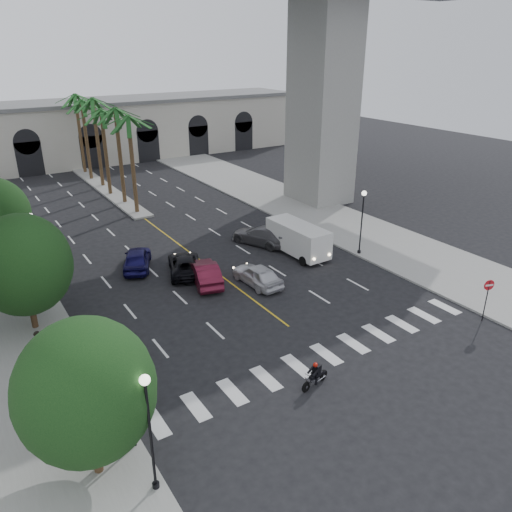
# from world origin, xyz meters

# --- Properties ---
(ground) EXTENTS (140.00, 140.00, 0.00)m
(ground) POSITION_xyz_m (0.00, 0.00, 0.00)
(ground) COLOR black
(ground) RESTS_ON ground
(sidewalk_right) EXTENTS (8.00, 100.00, 0.15)m
(sidewalk_right) POSITION_xyz_m (15.00, 15.00, 0.07)
(sidewalk_right) COLOR gray
(sidewalk_right) RESTS_ON ground
(median) EXTENTS (2.00, 24.00, 0.20)m
(median) POSITION_xyz_m (0.00, 38.00, 0.10)
(median) COLOR gray
(median) RESTS_ON ground
(pier_building) EXTENTS (71.00, 10.50, 8.50)m
(pier_building) POSITION_xyz_m (0.00, 55.00, 4.27)
(pier_building) COLOR beige
(pier_building) RESTS_ON ground
(bridge) EXTENTS (75.00, 13.00, 26.00)m
(bridge) POSITION_xyz_m (3.42, 22.00, 18.51)
(bridge) COLOR gray
(bridge) RESTS_ON ground
(palm_a) EXTENTS (3.20, 3.20, 10.30)m
(palm_a) POSITION_xyz_m (0.00, 28.00, 9.10)
(palm_a) COLOR #47331E
(palm_a) RESTS_ON ground
(palm_b) EXTENTS (3.20, 3.20, 10.60)m
(palm_b) POSITION_xyz_m (0.10, 32.00, 9.37)
(palm_b) COLOR #47331E
(palm_b) RESTS_ON ground
(palm_c) EXTENTS (3.20, 3.20, 10.10)m
(palm_c) POSITION_xyz_m (-0.20, 36.00, 8.91)
(palm_c) COLOR #47331E
(palm_c) RESTS_ON ground
(palm_d) EXTENTS (3.20, 3.20, 10.90)m
(palm_d) POSITION_xyz_m (0.15, 40.00, 9.65)
(palm_d) COLOR #47331E
(palm_d) RESTS_ON ground
(palm_e) EXTENTS (3.20, 3.20, 10.40)m
(palm_e) POSITION_xyz_m (-0.10, 44.00, 9.19)
(palm_e) COLOR #47331E
(palm_e) RESTS_ON ground
(palm_f) EXTENTS (3.20, 3.20, 10.70)m
(palm_f) POSITION_xyz_m (0.20, 48.00, 9.46)
(palm_f) COLOR #47331E
(palm_f) RESTS_ON ground
(street_tree_near) EXTENTS (5.20, 5.20, 6.89)m
(street_tree_near) POSITION_xyz_m (-13.00, -3.00, 4.02)
(street_tree_near) COLOR #382616
(street_tree_near) RESTS_ON ground
(street_tree_mid) EXTENTS (5.44, 5.44, 7.21)m
(street_tree_mid) POSITION_xyz_m (-13.00, 10.00, 4.21)
(street_tree_mid) COLOR #382616
(street_tree_mid) RESTS_ON ground
(lamp_post_left_near) EXTENTS (0.40, 0.40, 5.35)m
(lamp_post_left_near) POSITION_xyz_m (-11.40, -5.00, 3.22)
(lamp_post_left_near) COLOR black
(lamp_post_left_near) RESTS_ON ground
(lamp_post_left_far) EXTENTS (0.40, 0.40, 5.35)m
(lamp_post_left_far) POSITION_xyz_m (-11.40, 16.00, 3.22)
(lamp_post_left_far) COLOR black
(lamp_post_left_far) RESTS_ON ground
(lamp_post_right) EXTENTS (0.40, 0.40, 5.35)m
(lamp_post_right) POSITION_xyz_m (11.40, 8.00, 3.22)
(lamp_post_right) COLOR black
(lamp_post_right) RESTS_ON ground
(traffic_signal_near) EXTENTS (0.25, 0.18, 3.65)m
(traffic_signal_near) POSITION_xyz_m (-11.30, -2.50, 2.51)
(traffic_signal_near) COLOR black
(traffic_signal_near) RESTS_ON ground
(traffic_signal_far) EXTENTS (0.25, 0.18, 3.65)m
(traffic_signal_far) POSITION_xyz_m (-11.30, 1.50, 2.51)
(traffic_signal_far) COLOR black
(traffic_signal_far) RESTS_ON ground
(motorcycle_rider) EXTENTS (1.88, 0.60, 1.37)m
(motorcycle_rider) POSITION_xyz_m (-2.21, -3.27, 0.62)
(motorcycle_rider) COLOR black
(motorcycle_rider) RESTS_ON ground
(car_a) EXTENTS (1.99, 4.50, 1.50)m
(car_a) POSITION_xyz_m (1.50, 7.85, 0.75)
(car_a) COLOR silver
(car_a) RESTS_ON ground
(car_b) EXTENTS (2.88, 5.07, 1.58)m
(car_b) POSITION_xyz_m (-1.50, 10.09, 0.79)
(car_b) COLOR #571123
(car_b) RESTS_ON ground
(car_c) EXTENTS (3.85, 5.42, 1.37)m
(car_c) POSITION_xyz_m (-2.01, 12.40, 0.69)
(car_c) COLOR black
(car_c) RESTS_ON ground
(car_d) EXTENTS (4.07, 5.83, 1.57)m
(car_d) POSITION_xyz_m (5.98, 14.23, 0.78)
(car_d) COLOR #58565B
(car_d) RESTS_ON ground
(car_e) EXTENTS (3.70, 5.08, 1.61)m
(car_e) POSITION_xyz_m (-4.70, 15.12, 0.80)
(car_e) COLOR #13104B
(car_e) RESTS_ON ground
(cargo_van) EXTENTS (2.49, 5.96, 2.52)m
(cargo_van) POSITION_xyz_m (7.25, 10.74, 1.40)
(cargo_van) COLOR silver
(cargo_van) RESTS_ON ground
(pedestrian_a) EXTENTS (0.70, 0.48, 1.83)m
(pedestrian_a) POSITION_xyz_m (-11.85, 3.85, 1.07)
(pedestrian_a) COLOR black
(pedestrian_a) RESTS_ON sidewalk_left
(pedestrian_b) EXTENTS (0.90, 0.73, 1.75)m
(pedestrian_b) POSITION_xyz_m (-13.34, 6.15, 1.03)
(pedestrian_b) COLOR black
(pedestrian_b) RESTS_ON sidewalk_left
(do_not_enter_sign) EXTENTS (0.66, 0.26, 2.80)m
(do_not_enter_sign) POSITION_xyz_m (10.50, -3.89, 2.03)
(do_not_enter_sign) COLOR black
(do_not_enter_sign) RESTS_ON ground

